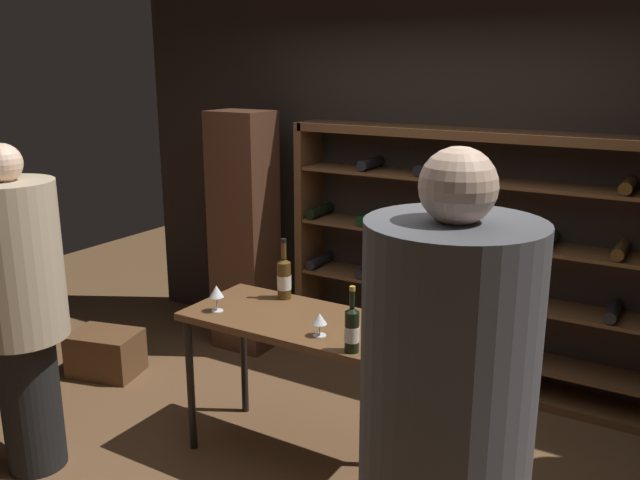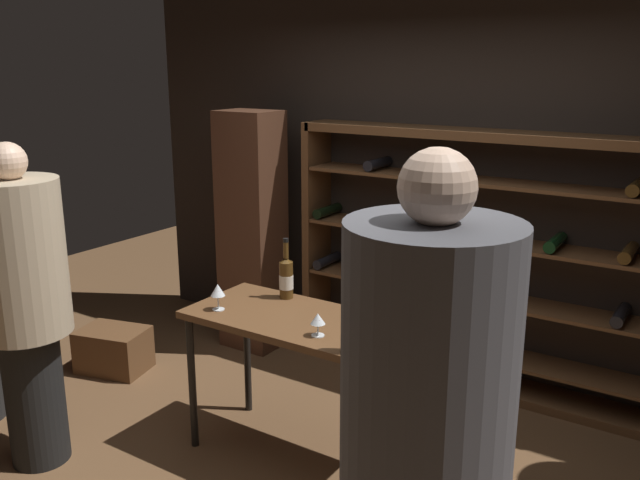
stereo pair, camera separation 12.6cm
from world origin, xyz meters
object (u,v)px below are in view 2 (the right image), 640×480
at_px(wine_bottle_red_label, 349,329).
at_px(wine_bottle_green_slim, 286,277).
at_px(person_guest_blue_shirt, 23,295).
at_px(wine_glass_stemmed_left, 318,320).
at_px(tasting_table, 302,334).
at_px(wine_crate, 114,350).
at_px(wine_glass_stemmed_right, 218,291).
at_px(display_cabinet, 252,232).
at_px(wine_rack, 489,265).
at_px(person_bystander_dark_jacket, 426,443).

bearing_deg(wine_bottle_red_label, wine_bottle_green_slim, 146.67).
relative_size(person_guest_blue_shirt, wine_glass_stemmed_left, 14.87).
relative_size(wine_bottle_red_label, wine_glass_stemmed_left, 2.72).
height_order(tasting_table, wine_bottle_green_slim, wine_bottle_green_slim).
xyz_separation_m(wine_crate, wine_glass_stemmed_right, (1.34, -0.32, 0.81)).
xyz_separation_m(tasting_table, person_guest_blue_shirt, (-1.25, -0.83, 0.23)).
bearing_deg(person_guest_blue_shirt, display_cabinet, -30.45).
bearing_deg(wine_glass_stemmed_left, person_guest_blue_shirt, -155.05).
distance_m(wine_crate, wine_bottle_red_label, 2.42).
bearing_deg(wine_rack, wine_bottle_red_label, -94.22).
height_order(wine_glass_stemmed_left, wine_glass_stemmed_right, wine_glass_stemmed_right).
bearing_deg(wine_glass_stemmed_left, person_bystander_dark_jacket, -43.44).
distance_m(person_bystander_dark_jacket, wine_bottle_green_slim, 2.02).
bearing_deg(wine_bottle_green_slim, person_guest_blue_shirt, -133.07).
height_order(tasting_table, wine_glass_stemmed_left, wine_glass_stemmed_left).
relative_size(wine_rack, wine_glass_stemmed_left, 22.99).
bearing_deg(wine_bottle_green_slim, display_cabinet, 137.38).
xyz_separation_m(wine_bottle_green_slim, wine_glass_stemmed_right, (-0.20, -0.37, -0.02)).
xyz_separation_m(wine_bottle_red_label, wine_glass_stemmed_right, (-0.90, 0.09, -0.01)).
distance_m(wine_rack, wine_glass_stemmed_right, 1.86).
bearing_deg(wine_rack, wine_glass_stemmed_left, -102.74).
xyz_separation_m(person_guest_blue_shirt, display_cabinet, (0.01, 1.95, -0.07)).
height_order(person_guest_blue_shirt, wine_bottle_red_label, person_guest_blue_shirt).
relative_size(tasting_table, person_guest_blue_shirt, 0.72).
distance_m(wine_rack, display_cabinet, 1.82).
height_order(person_guest_blue_shirt, person_bystander_dark_jacket, person_bystander_dark_jacket).
relative_size(wine_bottle_red_label, wine_bottle_green_slim, 0.91).
bearing_deg(person_guest_blue_shirt, wine_bottle_green_slim, -73.30).
height_order(tasting_table, wine_bottle_red_label, wine_bottle_red_label).
relative_size(person_bystander_dark_jacket, wine_glass_stemmed_right, 13.09).
distance_m(wine_rack, tasting_table, 1.51).
bearing_deg(person_bystander_dark_jacket, wine_bottle_red_label, 3.63).
bearing_deg(wine_bottle_green_slim, wine_crate, -178.19).
xyz_separation_m(person_guest_blue_shirt, wine_glass_stemmed_left, (1.45, 0.68, -0.05)).
bearing_deg(wine_rack, wine_crate, -152.58).
xyz_separation_m(wine_rack, display_cabinet, (-1.80, -0.28, 0.04)).
height_order(wine_rack, wine_glass_stemmed_left, wine_rack).
relative_size(wine_rack, display_cabinet, 1.51).
bearing_deg(wine_bottle_red_label, person_guest_blue_shirt, -160.61).
bearing_deg(wine_rack, person_bystander_dark_jacket, -75.01).
height_order(tasting_table, wine_glass_stemmed_right, wine_glass_stemmed_right).
bearing_deg(wine_rack, display_cabinet, -171.19).
relative_size(person_bystander_dark_jacket, wine_bottle_red_label, 5.98).
xyz_separation_m(person_bystander_dark_jacket, wine_glass_stemmed_right, (-1.70, 0.98, -0.13)).
xyz_separation_m(tasting_table, display_cabinet, (-1.24, 1.12, 0.17)).
height_order(wine_crate, wine_bottle_green_slim, wine_bottle_green_slim).
bearing_deg(wine_glass_stemmed_left, tasting_table, 142.70).
bearing_deg(tasting_table, display_cabinet, 137.95).
xyz_separation_m(wine_rack, wine_crate, (-2.36, -1.22, -0.73)).
bearing_deg(wine_bottle_green_slim, wine_glass_stemmed_left, -38.75).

